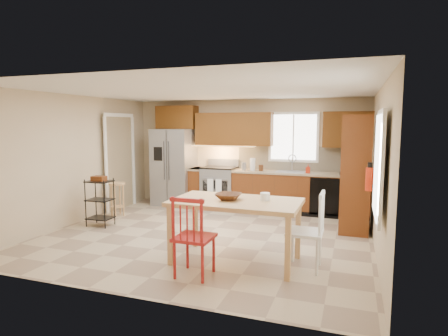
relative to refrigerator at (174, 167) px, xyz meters
name	(u,v)px	position (x,y,z in m)	size (l,w,h in m)	color
floor	(207,235)	(1.70, -2.12, -0.91)	(5.50, 5.50, 0.00)	tan
ceiling	(206,91)	(1.70, -2.12, 1.59)	(5.50, 5.00, 0.02)	silver
wall_back	(246,154)	(1.70, 0.38, 0.34)	(5.50, 0.02, 2.50)	#CCB793
wall_front	(122,188)	(1.70, -4.62, 0.34)	(5.50, 0.02, 2.50)	#CCB793
wall_left	(76,159)	(-1.05, -2.12, 0.34)	(0.02, 5.00, 2.50)	#CCB793
wall_right	(379,171)	(4.45, -2.12, 0.34)	(0.02, 5.00, 2.50)	#CCB793
refrigerator	(174,167)	(0.00, 0.00, 0.00)	(0.92, 0.75, 1.82)	gray
range_stove	(220,188)	(1.15, 0.06, -0.45)	(0.76, 0.63, 0.92)	gray
base_cabinet_narrow	(198,187)	(0.60, 0.08, -0.46)	(0.30, 0.60, 0.90)	#602911
base_cabinet_run	(299,193)	(2.99, 0.08, -0.46)	(2.92, 0.60, 0.90)	#602911
dishwasher	(324,197)	(3.55, -0.22, -0.46)	(0.60, 0.02, 0.78)	black
backsplash	(302,158)	(2.99, 0.36, 0.27)	(2.92, 0.03, 0.55)	beige
upper_over_fridge	(177,117)	(0.00, 0.20, 1.19)	(1.00, 0.35, 0.55)	#633710
upper_left_block	(234,129)	(1.45, 0.20, 0.92)	(1.80, 0.35, 0.75)	#633710
upper_right_block	(348,130)	(3.95, 0.20, 0.92)	(1.00, 0.35, 0.75)	#633710
window_back	(293,137)	(2.80, 0.35, 0.74)	(1.12, 0.04, 1.12)	white
sink	(291,174)	(2.80, 0.08, -0.05)	(0.62, 0.46, 0.16)	gray
undercab_glow	(221,146)	(1.15, 0.17, 0.52)	(1.60, 0.30, 0.01)	#FFBF66
soap_bottle	(308,169)	(3.18, -0.02, 0.09)	(0.09, 0.09, 0.19)	red
paper_towel	(253,164)	(1.95, 0.03, 0.13)	(0.12, 0.12, 0.28)	white
canister_steel	(244,166)	(1.75, 0.03, 0.08)	(0.11, 0.11, 0.18)	gray
canister_wood	(261,168)	(2.15, 0.00, 0.06)	(0.10, 0.10, 0.14)	#512D15
pantry	(355,173)	(4.13, -0.93, 0.14)	(0.50, 0.95, 2.10)	#602911
fire_extinguisher	(369,179)	(4.33, -1.98, 0.19)	(0.12, 0.12, 0.36)	red
window_right	(379,165)	(4.38, -3.27, 0.54)	(0.04, 1.02, 1.32)	white
doorway	(119,163)	(-0.97, -0.82, 0.14)	(0.04, 0.95, 2.10)	#8C7A59
dining_table	(236,231)	(2.55, -3.16, -0.48)	(1.78, 1.00, 0.87)	tan
chair_red	(194,236)	(2.20, -3.81, -0.39)	(0.49, 0.49, 1.05)	maroon
chair_white	(305,231)	(3.50, -3.11, -0.39)	(0.49, 0.49, 1.05)	white
table_bowl	(228,200)	(2.44, -3.16, -0.03)	(0.36, 0.36, 0.09)	#512D15
table_jar	(265,198)	(2.94, -3.05, 0.00)	(0.15, 0.15, 0.17)	white
bar_stool	(117,199)	(-0.61, -1.45, -0.56)	(0.34, 0.34, 0.71)	tan
utility_cart	(100,202)	(-0.46, -2.23, -0.45)	(0.46, 0.35, 0.91)	black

